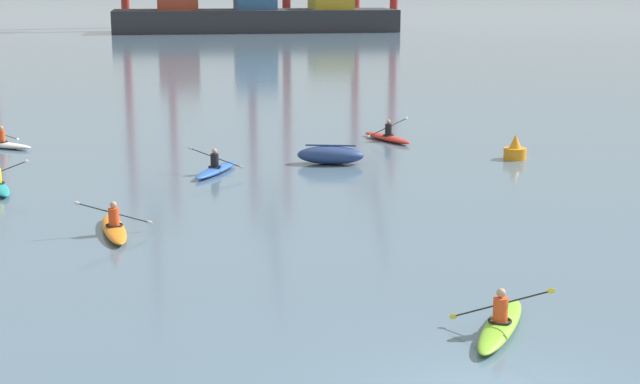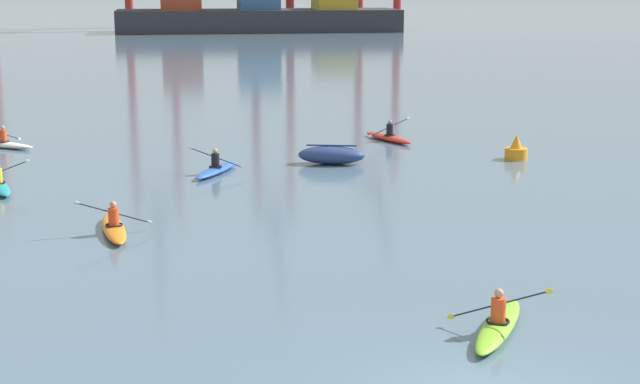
{
  "view_description": "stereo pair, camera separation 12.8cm",
  "coord_description": "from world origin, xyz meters",
  "px_view_note": "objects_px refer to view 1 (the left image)",
  "views": [
    {
      "loc": [
        -5.31,
        -14.33,
        7.04
      ],
      "look_at": [
        -0.65,
        14.49,
        0.6
      ],
      "focal_mm": 54.39,
      "sensor_mm": 36.0,
      "label": 1
    },
    {
      "loc": [
        -5.18,
        -14.35,
        7.04
      ],
      "look_at": [
        -0.65,
        14.49,
        0.6
      ],
      "focal_mm": 54.39,
      "sensor_mm": 36.0,
      "label": 2
    }
  ],
  "objects_px": {
    "channel_buoy": "(515,150)",
    "container_barge": "(252,12)",
    "kayak_lime": "(501,324)",
    "kayak_blue": "(216,169)",
    "kayak_white": "(1,144)",
    "kayak_red": "(387,137)",
    "kayak_orange": "(114,228)",
    "capsized_dinghy": "(331,155)"
  },
  "relations": [
    {
      "from": "capsized_dinghy",
      "to": "kayak_lime",
      "type": "bearing_deg",
      "value": -89.05
    },
    {
      "from": "kayak_white",
      "to": "kayak_red",
      "type": "height_order",
      "value": "kayak_white"
    },
    {
      "from": "container_barge",
      "to": "capsized_dinghy",
      "type": "height_order",
      "value": "container_barge"
    },
    {
      "from": "kayak_lime",
      "to": "kayak_blue",
      "type": "bearing_deg",
      "value": 105.46
    },
    {
      "from": "kayak_white",
      "to": "kayak_red",
      "type": "bearing_deg",
      "value": -2.83
    },
    {
      "from": "channel_buoy",
      "to": "kayak_red",
      "type": "relative_size",
      "value": 0.3
    },
    {
      "from": "channel_buoy",
      "to": "kayak_blue",
      "type": "relative_size",
      "value": 0.3
    },
    {
      "from": "kayak_lime",
      "to": "kayak_red",
      "type": "height_order",
      "value": "kayak_lime"
    },
    {
      "from": "kayak_lime",
      "to": "kayak_red",
      "type": "bearing_deg",
      "value": 82.49
    },
    {
      "from": "channel_buoy",
      "to": "container_barge",
      "type": "bearing_deg",
      "value": 90.96
    },
    {
      "from": "kayak_red",
      "to": "kayak_lime",
      "type": "bearing_deg",
      "value": -97.51
    },
    {
      "from": "capsized_dinghy",
      "to": "kayak_white",
      "type": "distance_m",
      "value": 14.49
    },
    {
      "from": "kayak_orange",
      "to": "container_barge",
      "type": "bearing_deg",
      "value": 82.69
    },
    {
      "from": "kayak_white",
      "to": "kayak_red",
      "type": "xyz_separation_m",
      "value": [
        16.67,
        -0.83,
        0.0
      ]
    },
    {
      "from": "capsized_dinghy",
      "to": "channel_buoy",
      "type": "relative_size",
      "value": 2.79
    },
    {
      "from": "container_barge",
      "to": "capsized_dinghy",
      "type": "distance_m",
      "value": 97.15
    },
    {
      "from": "kayak_blue",
      "to": "kayak_orange",
      "type": "height_order",
      "value": "kayak_orange"
    },
    {
      "from": "kayak_orange",
      "to": "kayak_blue",
      "type": "bearing_deg",
      "value": 68.02
    },
    {
      "from": "kayak_lime",
      "to": "kayak_white",
      "type": "height_order",
      "value": "kayak_lime"
    },
    {
      "from": "container_barge",
      "to": "kayak_white",
      "type": "distance_m",
      "value": 93.08
    },
    {
      "from": "kayak_white",
      "to": "kayak_red",
      "type": "distance_m",
      "value": 16.69
    },
    {
      "from": "kayak_lime",
      "to": "kayak_white",
      "type": "distance_m",
      "value": 27.98
    },
    {
      "from": "channel_buoy",
      "to": "kayak_lime",
      "type": "height_order",
      "value": "kayak_lime"
    },
    {
      "from": "container_barge",
      "to": "kayak_red",
      "type": "bearing_deg",
      "value": -91.49
    },
    {
      "from": "kayak_orange",
      "to": "channel_buoy",
      "type": "bearing_deg",
      "value": 31.23
    },
    {
      "from": "capsized_dinghy",
      "to": "channel_buoy",
      "type": "distance_m",
      "value": 7.44
    },
    {
      "from": "kayak_orange",
      "to": "kayak_white",
      "type": "height_order",
      "value": "kayak_white"
    },
    {
      "from": "capsized_dinghy",
      "to": "kayak_lime",
      "type": "height_order",
      "value": "kayak_lime"
    },
    {
      "from": "kayak_orange",
      "to": "capsized_dinghy",
      "type": "bearing_deg",
      "value": 50.23
    },
    {
      "from": "kayak_red",
      "to": "capsized_dinghy",
      "type": "bearing_deg",
      "value": -124.15
    },
    {
      "from": "container_barge",
      "to": "kayak_blue",
      "type": "height_order",
      "value": "container_barge"
    },
    {
      "from": "kayak_white",
      "to": "kayak_red",
      "type": "relative_size",
      "value": 0.92
    },
    {
      "from": "capsized_dinghy",
      "to": "kayak_red",
      "type": "xyz_separation_m",
      "value": [
        3.42,
        5.05,
        -0.18
      ]
    },
    {
      "from": "container_barge",
      "to": "channel_buoy",
      "type": "xyz_separation_m",
      "value": [
        1.63,
        -97.09,
        -2.28
      ]
    },
    {
      "from": "channel_buoy",
      "to": "kayak_orange",
      "type": "height_order",
      "value": "kayak_orange"
    },
    {
      "from": "capsized_dinghy",
      "to": "kayak_red",
      "type": "relative_size",
      "value": 0.83
    },
    {
      "from": "container_barge",
      "to": "kayak_orange",
      "type": "xyz_separation_m",
      "value": [
        -13.64,
        -106.35,
        -2.47
      ]
    },
    {
      "from": "kayak_blue",
      "to": "kayak_white",
      "type": "height_order",
      "value": "kayak_white"
    },
    {
      "from": "kayak_blue",
      "to": "kayak_red",
      "type": "xyz_separation_m",
      "value": [
        7.93,
        6.23,
        -0.0
      ]
    },
    {
      "from": "channel_buoy",
      "to": "kayak_blue",
      "type": "distance_m",
      "value": 12.0
    },
    {
      "from": "capsized_dinghy",
      "to": "kayak_orange",
      "type": "distance_m",
      "value": 12.23
    },
    {
      "from": "kayak_orange",
      "to": "kayak_white",
      "type": "xyz_separation_m",
      "value": [
        -5.43,
        15.27,
        -0.0
      ]
    }
  ]
}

